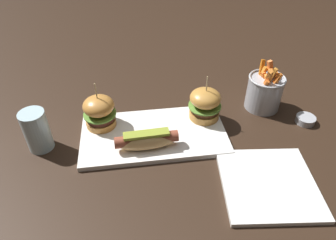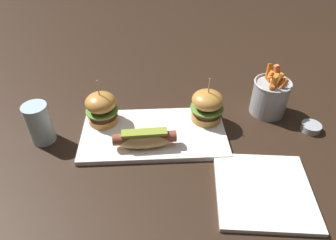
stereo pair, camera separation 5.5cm
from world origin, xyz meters
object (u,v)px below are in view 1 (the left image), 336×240
Objects in this scene: platter_main at (154,134)px; sauce_ramekin at (305,119)px; hot_dog at (147,140)px; water_glass at (36,131)px; slider_left at (99,111)px; slider_right at (205,104)px; fries_bucket at (264,91)px; side_plate at (268,184)px.

sauce_ramekin is at bearing 0.44° from platter_main.
water_glass is (-0.28, 0.05, 0.02)m from hot_dog.
slider_left is 0.30m from slider_right.
platter_main is 2.90× the size of slider_left.
fries_bucket is 0.70× the size of side_plate.
slider_right is 0.63× the size of side_plate.
hot_dog is at bearing -158.27° from fries_bucket.
slider_left is at bearing 19.99° from water_glass.
hot_dog is 0.16m from slider_left.
slider_left is 1.20× the size of water_glass.
platter_main is 0.16m from slider_left.
water_glass reaches higher than side_plate.
slider_right is (0.18, 0.10, 0.02)m from hot_dog.
hot_dog is 0.40m from fries_bucket.
slider_left is at bearing 137.66° from hot_dog.
slider_right is (0.30, -0.00, -0.00)m from slider_left.
hot_dog is 1.20× the size of slider_right.
platter_main is 0.36m from fries_bucket.
side_plate is at bearing -20.49° from water_glass.
slider_right reaches higher than sauce_ramekin.
slider_left is 0.49m from fries_bucket.
side_plate is at bearing -33.86° from slider_left.
hot_dog is 1.44× the size of water_glass.
platter_main is at bearing 67.07° from hot_dog.
hot_dog is 0.76× the size of side_plate.
fries_bucket is (0.37, 0.15, 0.02)m from hot_dog.
platter_main is at bearing -165.03° from fries_bucket.
hot_dog is at bearing 150.55° from side_plate.
water_glass reaches higher than sauce_ramekin.
platter_main is 0.17m from slider_right.
fries_bucket is at bearing 71.67° from side_plate.
slider_left is at bearing -175.52° from fries_bucket.
hot_dog is 0.31m from side_plate.
hot_dog is at bearing -112.93° from platter_main.
slider_left and fries_bucket have the same top height.
slider_right is 0.28m from side_plate.
water_glass is at bearing 159.51° from side_plate.
platter_main is at bearing 140.01° from side_plate.
slider_left is 2.48× the size of sauce_ramekin.
sauce_ramekin is at bearing 0.48° from water_glass.
slider_right is 0.30m from sauce_ramekin.
slider_right is 1.20× the size of water_glass.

